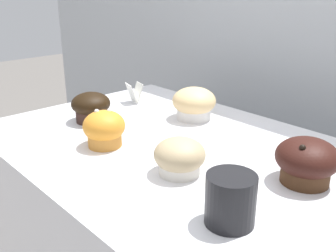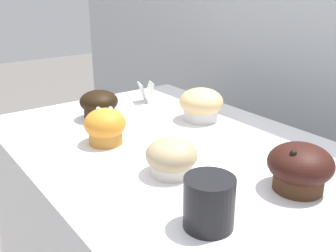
{
  "view_description": "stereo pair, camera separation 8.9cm",
  "coord_description": "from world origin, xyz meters",
  "px_view_note": "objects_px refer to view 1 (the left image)",
  "views": [
    {
      "loc": [
        0.57,
        -0.57,
        1.28
      ],
      "look_at": [
        -0.05,
        -0.01,
        0.96
      ],
      "focal_mm": 42.0,
      "sensor_mm": 36.0,
      "label": 1
    },
    {
      "loc": [
        0.62,
        -0.5,
        1.28
      ],
      "look_at": [
        -0.05,
        -0.01,
        0.96
      ],
      "focal_mm": 42.0,
      "sensor_mm": 36.0,
      "label": 2
    }
  ],
  "objects_px": {
    "muffin_back_right": "(91,107)",
    "coffee_cup": "(231,198)",
    "muffin_front_center": "(180,157)",
    "muffin_front_left": "(104,129)",
    "muffin_back_left": "(307,161)",
    "muffin_front_right": "(194,103)"
  },
  "relations": [
    {
      "from": "muffin_back_right",
      "to": "coffee_cup",
      "type": "xyz_separation_m",
      "value": [
        0.55,
        -0.09,
        0.0
      ]
    },
    {
      "from": "muffin_front_center",
      "to": "muffin_front_left",
      "type": "relative_size",
      "value": 1.06
    },
    {
      "from": "muffin_back_right",
      "to": "muffin_front_left",
      "type": "xyz_separation_m",
      "value": [
        0.16,
        -0.07,
        0.0
      ]
    },
    {
      "from": "muffin_back_left",
      "to": "coffee_cup",
      "type": "height_order",
      "value": "muffin_back_left"
    },
    {
      "from": "muffin_front_right",
      "to": "coffee_cup",
      "type": "height_order",
      "value": "muffin_front_right"
    },
    {
      "from": "muffin_back_right",
      "to": "coffee_cup",
      "type": "bearing_deg",
      "value": -9.67
    },
    {
      "from": "muffin_front_center",
      "to": "coffee_cup",
      "type": "bearing_deg",
      "value": -18.35
    },
    {
      "from": "muffin_front_center",
      "to": "muffin_back_right",
      "type": "relative_size",
      "value": 0.98
    },
    {
      "from": "muffin_front_left",
      "to": "coffee_cup",
      "type": "relative_size",
      "value": 0.89
    },
    {
      "from": "muffin_front_center",
      "to": "coffee_cup",
      "type": "distance_m",
      "value": 0.18
    },
    {
      "from": "muffin_back_right",
      "to": "muffin_front_right",
      "type": "relative_size",
      "value": 0.87
    },
    {
      "from": "muffin_front_left",
      "to": "muffin_front_right",
      "type": "height_order",
      "value": "same"
    },
    {
      "from": "muffin_front_center",
      "to": "muffin_front_right",
      "type": "relative_size",
      "value": 0.86
    },
    {
      "from": "muffin_back_left",
      "to": "muffin_front_center",
      "type": "bearing_deg",
      "value": -141.24
    },
    {
      "from": "muffin_front_right",
      "to": "coffee_cup",
      "type": "relative_size",
      "value": 1.1
    },
    {
      "from": "muffin_front_left",
      "to": "muffin_front_center",
      "type": "bearing_deg",
      "value": 8.25
    },
    {
      "from": "muffin_front_center",
      "to": "muffin_back_left",
      "type": "height_order",
      "value": "muffin_back_left"
    },
    {
      "from": "muffin_front_center",
      "to": "muffin_front_left",
      "type": "height_order",
      "value": "muffin_front_left"
    },
    {
      "from": "muffin_back_right",
      "to": "muffin_front_left",
      "type": "height_order",
      "value": "muffin_front_left"
    },
    {
      "from": "muffin_front_left",
      "to": "muffin_front_right",
      "type": "xyz_separation_m",
      "value": [
        0.01,
        0.28,
        0.0
      ]
    },
    {
      "from": "muffin_back_left",
      "to": "muffin_front_left",
      "type": "distance_m",
      "value": 0.44
    },
    {
      "from": "coffee_cup",
      "to": "muffin_front_right",
      "type": "bearing_deg",
      "value": 140.61
    }
  ]
}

